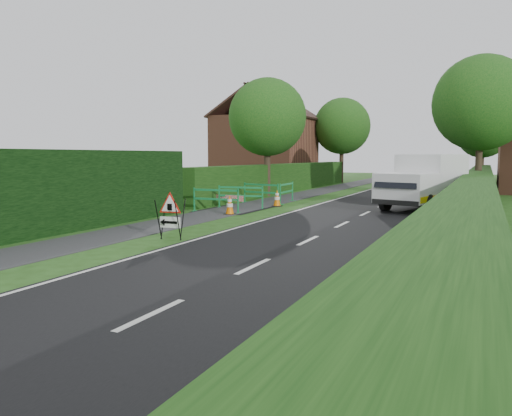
% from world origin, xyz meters
% --- Properties ---
extents(ground, '(120.00, 120.00, 0.00)m').
position_xyz_m(ground, '(0.00, 0.00, 0.00)').
color(ground, '#224513').
rests_on(ground, ground).
extents(road_surface, '(6.00, 90.00, 0.02)m').
position_xyz_m(road_surface, '(2.50, 35.00, 0.00)').
color(road_surface, black).
rests_on(road_surface, ground).
extents(footpath, '(2.00, 90.00, 0.02)m').
position_xyz_m(footpath, '(-3.00, 35.00, 0.01)').
color(footpath, '#2D2D30').
rests_on(footpath, ground).
extents(hedge_west_far, '(1.00, 24.00, 1.80)m').
position_xyz_m(hedge_west_far, '(-5.00, 22.00, 0.00)').
color(hedge_west_far, '#14380F').
rests_on(hedge_west_far, ground).
extents(hedge_east, '(1.20, 50.00, 1.50)m').
position_xyz_m(hedge_east, '(6.50, 16.00, 0.00)').
color(hedge_east, '#14380F').
rests_on(hedge_east, ground).
extents(house_west, '(7.50, 7.40, 7.88)m').
position_xyz_m(house_west, '(-10.00, 30.00, 2.90)').
color(house_west, brown).
rests_on(house_west, ground).
extents(tree_nw, '(4.40, 4.40, 6.70)m').
position_xyz_m(tree_nw, '(-4.60, 18.00, 4.48)').
color(tree_nw, '#2D2116').
rests_on(tree_nw, ground).
extents(tree_ne, '(5.20, 5.20, 7.79)m').
position_xyz_m(tree_ne, '(6.40, 22.00, 5.17)').
color(tree_ne, '#2D2116').
rests_on(tree_ne, ground).
extents(tree_fw, '(4.80, 4.80, 7.24)m').
position_xyz_m(tree_fw, '(-4.60, 34.00, 4.83)').
color(tree_fw, '#2D2116').
rests_on(tree_fw, ground).
extents(tree_fe, '(4.20, 4.20, 6.33)m').
position_xyz_m(tree_fe, '(6.40, 38.00, 4.22)').
color(tree_fe, '#2D2116').
rests_on(tree_fe, ground).
extents(triangle_sign, '(0.82, 0.82, 1.12)m').
position_xyz_m(triangle_sign, '(-1.01, 3.03, 0.78)').
color(triangle_sign, black).
rests_on(triangle_sign, ground).
extents(works_van, '(3.45, 5.54, 2.37)m').
position_xyz_m(works_van, '(4.43, 14.36, 1.26)').
color(works_van, silver).
rests_on(works_van, ground).
extents(traffic_cone_0, '(0.38, 0.38, 0.79)m').
position_xyz_m(traffic_cone_0, '(4.99, 12.03, 0.39)').
color(traffic_cone_0, black).
rests_on(traffic_cone_0, ground).
extents(traffic_cone_1, '(0.38, 0.38, 0.79)m').
position_xyz_m(traffic_cone_1, '(4.85, 13.45, 0.39)').
color(traffic_cone_1, black).
rests_on(traffic_cone_1, ground).
extents(traffic_cone_2, '(0.38, 0.38, 0.79)m').
position_xyz_m(traffic_cone_2, '(5.38, 16.22, 0.39)').
color(traffic_cone_2, black).
rests_on(traffic_cone_2, ground).
extents(traffic_cone_3, '(0.38, 0.38, 0.79)m').
position_xyz_m(traffic_cone_3, '(-2.30, 9.02, 0.39)').
color(traffic_cone_3, black).
rests_on(traffic_cone_3, ground).
extents(traffic_cone_4, '(0.38, 0.38, 0.79)m').
position_xyz_m(traffic_cone_4, '(-1.83, 12.78, 0.39)').
color(traffic_cone_4, black).
rests_on(traffic_cone_4, ground).
extents(ped_barrier_0, '(2.07, 0.45, 1.00)m').
position_xyz_m(ped_barrier_0, '(-3.17, 9.46, 0.63)').
color(ped_barrier_0, '#178040').
rests_on(ped_barrier_0, ground).
extents(ped_barrier_1, '(2.09, 0.69, 1.00)m').
position_xyz_m(ped_barrier_1, '(-3.00, 11.39, 0.63)').
color(ped_barrier_1, '#178040').
rests_on(ped_barrier_1, ground).
extents(ped_barrier_2, '(2.09, 0.77, 1.00)m').
position_xyz_m(ped_barrier_2, '(-3.06, 13.70, 0.63)').
color(ped_barrier_2, '#178040').
rests_on(ped_barrier_2, ground).
extents(ped_barrier_3, '(0.48, 2.08, 1.00)m').
position_xyz_m(ped_barrier_3, '(-2.08, 14.62, 0.63)').
color(ped_barrier_3, '#178040').
rests_on(ped_barrier_3, ground).
extents(redwhite_plank, '(1.49, 0.29, 0.25)m').
position_xyz_m(redwhite_plank, '(-3.48, 11.24, 0.00)').
color(redwhite_plank, red).
rests_on(redwhite_plank, ground).
extents(hatchback_car, '(1.66, 3.96, 1.34)m').
position_xyz_m(hatchback_car, '(1.28, 25.34, 0.67)').
color(hatchback_car, white).
rests_on(hatchback_car, ground).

